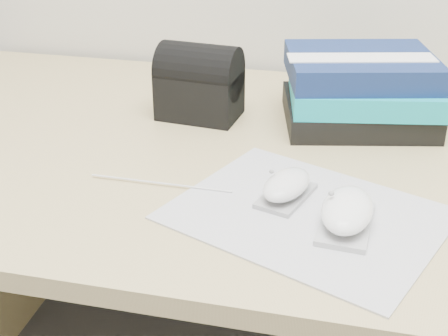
% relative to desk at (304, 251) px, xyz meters
% --- Properties ---
extents(desk, '(1.60, 0.80, 0.73)m').
position_rel_desk_xyz_m(desk, '(0.00, 0.00, 0.00)').
color(desk, tan).
rests_on(desk, ground).
extents(mousepad, '(0.42, 0.38, 0.00)m').
position_rel_desk_xyz_m(mousepad, '(0.02, -0.26, 0.24)').
color(mousepad, '#9999A1').
rests_on(mousepad, desk).
extents(mouse_rear, '(0.08, 0.11, 0.04)m').
position_rel_desk_xyz_m(mouse_rear, '(-0.01, -0.22, 0.26)').
color(mouse_rear, '#979699').
rests_on(mouse_rear, mousepad).
extents(mouse_front, '(0.07, 0.12, 0.05)m').
position_rel_desk_xyz_m(mouse_front, '(0.07, -0.28, 0.26)').
color(mouse_front, '#ABABAD').
rests_on(mouse_front, mousepad).
extents(usb_cable, '(0.22, 0.01, 0.00)m').
position_rel_desk_xyz_m(usb_cable, '(-0.20, -0.22, 0.24)').
color(usb_cable, silver).
rests_on(usb_cable, mousepad).
extents(book_stack, '(0.29, 0.25, 0.13)m').
position_rel_desk_xyz_m(book_stack, '(0.07, 0.08, 0.30)').
color(book_stack, black).
rests_on(book_stack, desk).
extents(pouch, '(0.15, 0.11, 0.14)m').
position_rel_desk_xyz_m(pouch, '(-0.21, 0.05, 0.30)').
color(pouch, black).
rests_on(pouch, desk).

